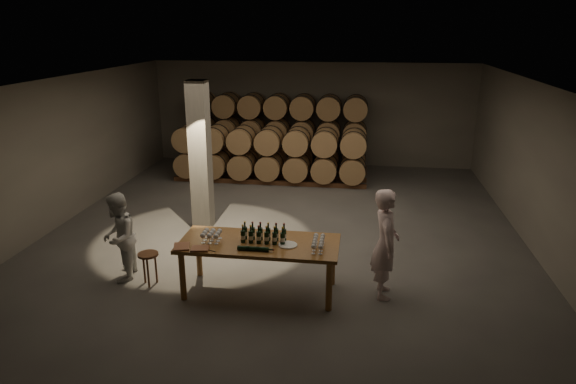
# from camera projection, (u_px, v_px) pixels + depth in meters

# --- Properties ---
(room) EXTENTS (12.00, 12.00, 12.00)m
(room) POSITION_uv_depth(u_px,v_px,m) (200.00, 156.00, 10.91)
(room) COLOR #524F4D
(room) RESTS_ON ground
(tasting_table) EXTENTS (2.60, 1.10, 0.90)m
(tasting_table) POSITION_uv_depth(u_px,v_px,m) (259.00, 248.00, 8.38)
(tasting_table) COLOR brown
(tasting_table) RESTS_ON ground
(barrel_stack_back) EXTENTS (5.48, 0.95, 2.31)m
(barrel_stack_back) POSITION_uv_depth(u_px,v_px,m) (277.00, 131.00, 15.63)
(barrel_stack_back) COLOR #512E1C
(barrel_stack_back) RESTS_ON ground
(barrel_stack_front) EXTENTS (5.48, 0.95, 1.57)m
(barrel_stack_front) POSITION_uv_depth(u_px,v_px,m) (270.00, 153.00, 14.43)
(barrel_stack_front) COLOR #512E1C
(barrel_stack_front) RESTS_ON ground
(bottle_cluster) EXTENTS (0.73, 0.23, 0.31)m
(bottle_cluster) POSITION_uv_depth(u_px,v_px,m) (264.00, 235.00, 8.32)
(bottle_cluster) COLOR black
(bottle_cluster) RESTS_ON tasting_table
(lying_bottles) EXTENTS (0.58, 0.07, 0.07)m
(lying_bottles) POSITION_uv_depth(u_px,v_px,m) (254.00, 249.00, 8.01)
(lying_bottles) COLOR black
(lying_bottles) RESTS_ON tasting_table
(glass_cluster_left) EXTENTS (0.31, 0.31, 0.17)m
(glass_cluster_left) POSITION_uv_depth(u_px,v_px,m) (211.00, 234.00, 8.36)
(glass_cluster_left) COLOR silver
(glass_cluster_left) RESTS_ON tasting_table
(glass_cluster_right) EXTENTS (0.19, 0.52, 0.16)m
(glass_cluster_right) POSITION_uv_depth(u_px,v_px,m) (318.00, 241.00, 8.08)
(glass_cluster_right) COLOR silver
(glass_cluster_right) RESTS_ON tasting_table
(plate) EXTENTS (0.30, 0.30, 0.02)m
(plate) POSITION_uv_depth(u_px,v_px,m) (288.00, 245.00, 8.22)
(plate) COLOR white
(plate) RESTS_ON tasting_table
(notebook_near) EXTENTS (0.30, 0.26, 0.03)m
(notebook_near) POSITION_uv_depth(u_px,v_px,m) (200.00, 249.00, 8.06)
(notebook_near) COLOR brown
(notebook_near) RESTS_ON tasting_table
(notebook_corner) EXTENTS (0.32, 0.37, 0.03)m
(notebook_corner) POSITION_uv_depth(u_px,v_px,m) (182.00, 246.00, 8.15)
(notebook_corner) COLOR brown
(notebook_corner) RESTS_ON tasting_table
(pen) EXTENTS (0.15, 0.06, 0.01)m
(pen) POSITION_uv_depth(u_px,v_px,m) (211.00, 251.00, 8.01)
(pen) COLOR black
(pen) RESTS_ON tasting_table
(stool) EXTENTS (0.35, 0.35, 0.58)m
(stool) POSITION_uv_depth(u_px,v_px,m) (148.00, 259.00, 8.72)
(stool) COLOR #512E1C
(stool) RESTS_ON ground
(person_man) EXTENTS (0.48, 0.70, 1.84)m
(person_man) POSITION_uv_depth(u_px,v_px,m) (385.00, 244.00, 8.24)
(person_man) COLOR silver
(person_man) RESTS_ON ground
(person_woman) EXTENTS (0.73, 0.86, 1.57)m
(person_woman) POSITION_uv_depth(u_px,v_px,m) (119.00, 237.00, 8.82)
(person_woman) COLOR silver
(person_woman) RESTS_ON ground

